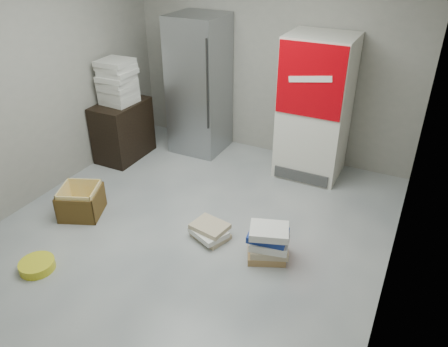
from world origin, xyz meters
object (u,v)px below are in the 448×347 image
coke_cooler (315,108)px  wood_shelf (123,130)px  phonebook_stack_main (268,243)px  steel_fridge (199,85)px  cardboard_box (81,203)px

coke_cooler → wood_shelf: size_ratio=2.25×
coke_cooler → wood_shelf: 2.63m
wood_shelf → phonebook_stack_main: bearing=-23.8°
steel_fridge → phonebook_stack_main: steel_fridge is taller
wood_shelf → cardboard_box: (0.46, -1.39, -0.26)m
coke_cooler → phonebook_stack_main: size_ratio=3.78×
wood_shelf → cardboard_box: size_ratio=1.41×
steel_fridge → phonebook_stack_main: bearing=-46.3°
steel_fridge → wood_shelf: steel_fridge is taller
coke_cooler → phonebook_stack_main: 2.02m
wood_shelf → coke_cooler: bearing=16.3°
cardboard_box → phonebook_stack_main: bearing=-16.7°
steel_fridge → wood_shelf: (-0.83, -0.73, -0.55)m
coke_cooler → cardboard_box: 3.03m
wood_shelf → phonebook_stack_main: wood_shelf is taller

